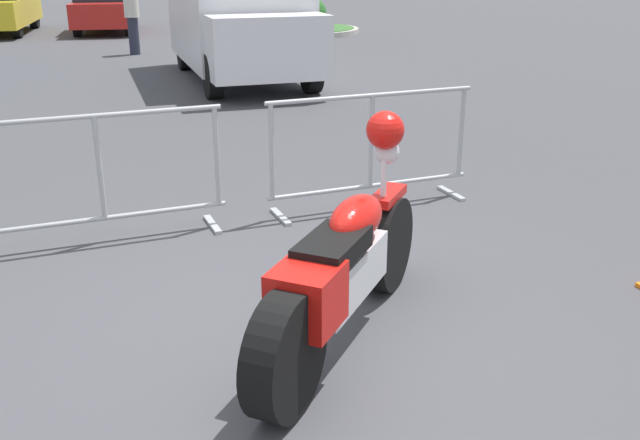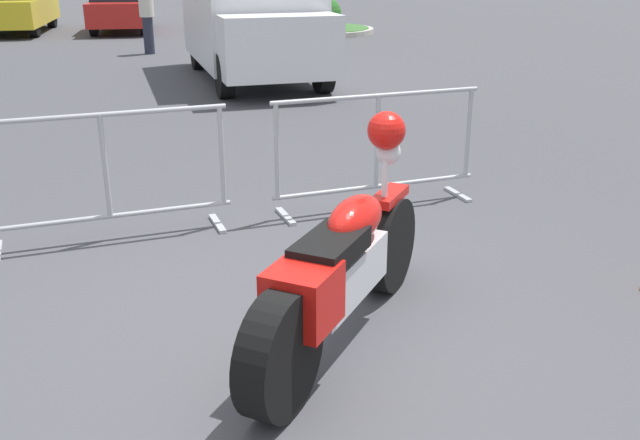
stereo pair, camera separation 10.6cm
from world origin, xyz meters
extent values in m
plane|color=#424247|center=(0.00, 0.00, 0.00)|extent=(120.00, 120.00, 0.00)
cylinder|color=black|center=(0.86, 0.40, 0.33)|extent=(0.60, 0.61, 0.67)
cylinder|color=black|center=(-0.27, -0.76, 0.33)|extent=(0.60, 0.61, 0.67)
cube|color=silver|center=(0.29, -0.18, 0.44)|extent=(0.79, 0.80, 0.29)
ellipsoid|color=red|center=(0.42, -0.05, 0.73)|extent=(0.60, 0.61, 0.27)
cube|color=black|center=(0.16, -0.31, 0.69)|extent=(0.59, 0.59, 0.13)
cube|color=red|center=(-0.09, -0.57, 0.54)|extent=(0.50, 0.50, 0.33)
cube|color=red|center=(0.86, 0.40, 0.69)|extent=(0.40, 0.40, 0.06)
cylinder|color=silver|center=(0.78, 0.32, 0.83)|extent=(0.06, 0.06, 0.47)
sphere|color=silver|center=(0.82, 0.36, 1.01)|extent=(0.17, 0.17, 0.17)
sphere|color=red|center=(0.78, 0.32, 1.17)|extent=(0.25, 0.25, 0.25)
cylinder|color=#9EA0A5|center=(-0.91, 2.02, 1.05)|extent=(2.02, 0.07, 0.04)
cylinder|color=#9EA0A5|center=(-0.91, 2.02, 0.20)|extent=(2.02, 0.07, 0.04)
cylinder|color=#9EA0A5|center=(-0.91, 2.02, 0.62)|extent=(0.04, 0.04, 0.85)
cylinder|color=#9EA0A5|center=(0.05, 2.03, 0.62)|extent=(0.04, 0.04, 0.85)
cube|color=#9EA0A5|center=(-0.02, 2.03, 0.01)|extent=(0.07, 0.44, 0.03)
cylinder|color=#9EA0A5|center=(1.49, 2.02, 1.05)|extent=(2.02, 0.07, 0.04)
cylinder|color=#9EA0A5|center=(1.49, 2.02, 0.20)|extent=(2.02, 0.07, 0.04)
cylinder|color=#9EA0A5|center=(0.53, 2.00, 0.62)|extent=(0.04, 0.04, 0.85)
cylinder|color=#9EA0A5|center=(1.49, 2.02, 0.62)|extent=(0.04, 0.04, 0.85)
cylinder|color=#9EA0A5|center=(2.45, 2.03, 0.62)|extent=(0.04, 0.04, 0.85)
cube|color=#9EA0A5|center=(0.60, 2.01, 0.01)|extent=(0.07, 0.44, 0.03)
cube|color=#9EA0A5|center=(2.38, 2.03, 0.01)|extent=(0.07, 0.44, 0.03)
cube|color=silver|center=(2.29, 9.83, 1.31)|extent=(2.21, 4.20, 2.00)
cube|color=silver|center=(2.16, 7.33, 0.84)|extent=(1.94, 1.00, 1.00)
cylinder|color=black|center=(3.02, 7.69, 0.36)|extent=(0.28, 0.73, 0.72)
cylinder|color=black|center=(1.34, 7.78, 0.36)|extent=(0.28, 0.73, 0.72)
cylinder|color=black|center=(3.19, 10.98, 0.36)|extent=(0.28, 0.73, 0.72)
cylinder|color=black|center=(1.52, 11.07, 0.36)|extent=(0.28, 0.73, 0.72)
cube|color=yellow|center=(-2.28, 20.10, 0.64)|extent=(2.56, 4.76, 0.73)
cylinder|color=black|center=(-2.80, 21.66, 0.34)|extent=(0.34, 0.70, 0.67)
cylinder|color=black|center=(-1.28, 21.40, 0.34)|extent=(0.34, 0.70, 0.67)
cylinder|color=black|center=(-1.76, 18.55, 0.34)|extent=(0.34, 0.70, 0.67)
cube|color=#B21E19|center=(0.77, 19.52, 0.59)|extent=(2.36, 4.37, 0.68)
cylinder|color=black|center=(0.29, 20.95, 0.31)|extent=(0.31, 0.64, 0.62)
cylinder|color=black|center=(1.69, 20.72, 0.31)|extent=(0.31, 0.64, 0.62)
cylinder|color=black|center=(-0.16, 18.33, 0.31)|extent=(0.31, 0.64, 0.62)
cylinder|color=black|center=(1.24, 18.10, 0.31)|extent=(0.31, 0.64, 0.62)
cylinder|color=#262838|center=(0.86, 13.83, 0.42)|extent=(0.33, 0.33, 0.85)
cylinder|color=beige|center=(0.86, 13.83, 1.16)|extent=(0.46, 0.46, 0.62)
cylinder|color=#ADA89E|center=(6.19, 17.05, 0.07)|extent=(3.46, 3.46, 0.14)
cylinder|color=#38662D|center=(6.19, 17.05, 0.15)|extent=(3.18, 3.18, 0.02)
sphere|color=#286023|center=(6.24, 16.51, 0.48)|extent=(0.80, 0.80, 0.80)
sphere|color=#286023|center=(6.33, 16.68, 0.56)|extent=(0.99, 0.99, 0.99)
camera|label=1|loc=(-1.24, -3.74, 2.24)|focal=40.00mm
camera|label=2|loc=(-1.14, -3.77, 2.24)|focal=40.00mm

